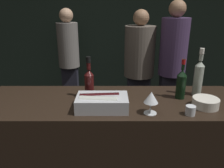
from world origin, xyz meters
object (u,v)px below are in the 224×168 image
Objects in this scene: person_in_hoodie at (139,65)px; person_blond_tee at (173,62)px; red_wine_bottle_black_foil at (89,81)px; person_grey_polo at (69,56)px; bowl_white at (206,102)px; red_wine_bottle_burgundy at (181,83)px; white_wine_bottle at (199,76)px; candle_votive at (190,110)px; wine_glass at (151,98)px; ice_bin_with_bottles at (101,102)px.

person_in_hoodie is 0.94× the size of person_blond_tee.
person_grey_polo is at bearing 105.50° from red_wine_bottle_black_foil.
bowl_white is at bearing -11.90° from red_wine_bottle_black_foil.
red_wine_bottle_black_foil is 1.05× the size of red_wine_bottle_burgundy.
person_in_hoodie reaches higher than white_wine_bottle.
red_wine_bottle_black_foil is (-0.83, 0.17, 0.10)m from bowl_white.
candle_votive is at bearing -115.64° from white_wine_bottle.
bowl_white is at bearing 38.91° from candle_votive.
person_blond_tee reaches higher than bowl_white.
person_blond_tee is (0.28, 1.52, -0.05)m from candle_votive.
person_blond_tee reaches higher than person_grey_polo.
candle_votive is 0.40m from white_wine_bottle.
wine_glass is 0.09× the size of person_grey_polo.
red_wine_bottle_burgundy is at bearing 87.26° from candle_votive.
bowl_white is (0.73, 0.03, -0.02)m from ice_bin_with_bottles.
red_wine_bottle_burgundy reaches higher than bowl_white.
person_blond_tee is (0.12, 1.18, -0.18)m from white_wine_bottle.
red_wine_bottle_burgundy is at bearing -157.09° from white_wine_bottle.
bowl_white is 0.11× the size of person_in_hoodie.
bowl_white is at bearing 28.46° from person_grey_polo.
red_wine_bottle_burgundy is at bearing -1.28° from red_wine_bottle_black_foil.
bowl_white is at bearing 31.23° from person_blond_tee.
person_grey_polo is at bearing 123.48° from bowl_white.
candle_votive is at bearing 26.30° from person_blond_tee.
ice_bin_with_bottles is 1.15× the size of red_wine_bottle_burgundy.
person_blond_tee is 1.06× the size of person_grey_polo.
ice_bin_with_bottles is 2.16m from person_grey_polo.
person_in_hoodie reaches higher than wine_glass.
red_wine_bottle_black_foil is 0.20× the size of person_in_hoodie.
wine_glass is at bearing 17.06° from person_blond_tee.
white_wine_bottle is at bearing 31.03° from person_blond_tee.
white_wine_bottle is 1.20m from person_blond_tee.
wine_glass is 0.37m from red_wine_bottle_burgundy.
person_in_hoodie is at bearing 85.68° from wine_glass.
person_in_hoodie is (-0.13, 1.68, -0.13)m from candle_votive.
candle_votive is 0.29m from red_wine_bottle_burgundy.
wine_glass is at bearing -166.43° from bowl_white.
red_wine_bottle_burgundy is at bearing 43.49° from wine_glass.
red_wine_bottle_black_foil is (-0.43, 0.27, 0.02)m from wine_glass.
red_wine_bottle_black_foil reaches higher than bowl_white.
red_wine_bottle_black_foil reaches higher than wine_glass.
ice_bin_with_bottles is at bearing 11.63° from person_grey_polo.
wine_glass is 0.51m from red_wine_bottle_black_foil.
ice_bin_with_bottles is at bearing -161.39° from white_wine_bottle.
red_wine_bottle_black_foil is 0.20× the size of person_grey_polo.
red_wine_bottle_burgundy is (0.27, 0.26, 0.01)m from wine_glass.
candle_votive is (0.58, -0.09, -0.02)m from ice_bin_with_bottles.
candle_votive is 0.04× the size of person_blond_tee.
bowl_white is 2.78× the size of candle_votive.
ice_bin_with_bottles is 0.24m from red_wine_bottle_black_foil.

